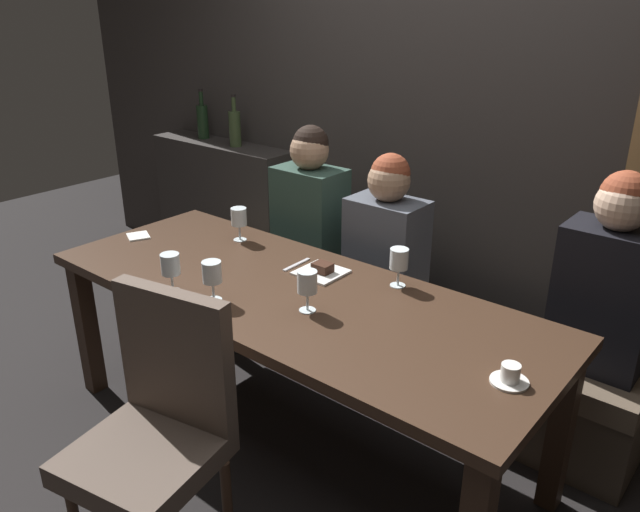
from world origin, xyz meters
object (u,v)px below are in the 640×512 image
(dessert_plate, at_px, (322,271))
(wine_bottle_pale_label, at_px, (235,127))
(chair_near_side, at_px, (158,419))
(diner_far_end, at_px, (608,278))
(wine_glass_far_right, at_px, (399,261))
(diner_redhead, at_px, (310,206))
(wine_bottle_dark_red, at_px, (203,120))
(wine_glass_far_left, at_px, (307,284))
(wine_glass_center_back, at_px, (212,274))
(dining_table, at_px, (291,309))
(wine_glass_end_right, at_px, (170,265))
(fork_on_table, at_px, (297,265))
(banquette_bench, at_px, (383,334))
(wine_glass_near_left, at_px, (239,218))
(espresso_cup, at_px, (510,375))
(diner_bearded, at_px, (387,233))

(dessert_plate, bearing_deg, wine_bottle_pale_label, 149.49)
(chair_near_side, bearing_deg, diner_far_end, 56.88)
(chair_near_side, bearing_deg, wine_glass_far_right, 76.46)
(diner_redhead, height_order, wine_glass_far_right, diner_redhead)
(diner_far_end, distance_m, wine_glass_far_right, 0.81)
(diner_redhead, relative_size, wine_bottle_dark_red, 2.45)
(wine_glass_far_left, bearing_deg, wine_glass_center_back, -153.80)
(dining_table, xyz_separation_m, wine_glass_end_right, (-0.35, -0.31, 0.20))
(fork_on_table, bearing_deg, dining_table, -55.43)
(banquette_bench, relative_size, wine_glass_near_left, 15.24)
(dining_table, height_order, wine_glass_far_left, wine_glass_far_left)
(wine_glass_near_left, bearing_deg, wine_glass_far_right, 3.53)
(dining_table, distance_m, diner_far_end, 1.25)
(dining_table, bearing_deg, espresso_cup, -3.15)
(dining_table, bearing_deg, wine_glass_far_left, -28.11)
(wine_bottle_dark_red, height_order, espresso_cup, wine_bottle_dark_red)
(chair_near_side, relative_size, wine_glass_center_back, 5.98)
(dining_table, bearing_deg, dessert_plate, 91.45)
(chair_near_side, height_order, wine_glass_far_right, chair_near_side)
(diner_redhead, height_order, espresso_cup, diner_redhead)
(wine_glass_far_right, bearing_deg, wine_bottle_dark_red, 160.11)
(dining_table, relative_size, wine_glass_end_right, 13.41)
(wine_glass_end_right, bearing_deg, wine_glass_center_back, 16.37)
(diner_redhead, distance_m, wine_bottle_pale_label, 1.01)
(wine_bottle_pale_label, xyz_separation_m, wine_glass_far_right, (1.71, -0.72, -0.22))
(chair_near_side, relative_size, diner_redhead, 1.23)
(wine_bottle_dark_red, bearing_deg, diner_redhead, -16.42)
(wine_bottle_dark_red, height_order, wine_glass_far_left, wine_bottle_dark_red)
(fork_on_table, bearing_deg, wine_glass_near_left, 171.39)
(espresso_cup, height_order, fork_on_table, espresso_cup)
(diner_redhead, xyz_separation_m, dessert_plate, (0.47, -0.48, -0.07))
(wine_bottle_pale_label, relative_size, espresso_cup, 2.72)
(wine_glass_end_right, relative_size, fork_on_table, 0.96)
(diner_redhead, bearing_deg, wine_glass_end_right, -82.82)
(diner_bearded, bearing_deg, wine_glass_near_left, -144.43)
(banquette_bench, relative_size, wine_bottle_dark_red, 7.67)
(wine_glass_near_left, xyz_separation_m, dessert_plate, (0.56, -0.05, -0.10))
(diner_redhead, bearing_deg, wine_glass_near_left, -101.32)
(wine_glass_near_left, relative_size, espresso_cup, 1.37)
(banquette_bench, bearing_deg, wine_glass_end_right, -109.29)
(banquette_bench, height_order, fork_on_table, fork_on_table)
(diner_redhead, bearing_deg, wine_bottle_dark_red, 163.58)
(espresso_cup, bearing_deg, fork_on_table, 166.90)
(fork_on_table, bearing_deg, wine_glass_center_back, -93.96)
(wine_bottle_dark_red, bearing_deg, dessert_plate, -26.06)
(wine_glass_far_left, bearing_deg, wine_glass_end_right, -157.11)
(diner_redhead, bearing_deg, wine_bottle_pale_label, 159.52)
(diner_bearded, relative_size, espresso_cup, 6.09)
(dining_table, height_order, wine_glass_end_right, wine_glass_end_right)
(diner_bearded, distance_m, wine_bottle_pale_label, 1.48)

